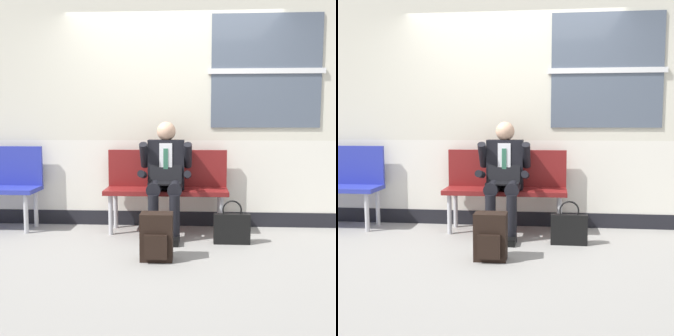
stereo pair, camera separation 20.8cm
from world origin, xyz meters
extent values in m
plane|color=gray|center=(0.00, 0.00, 0.00)|extent=(18.00, 18.00, 0.00)
cube|color=beige|center=(0.00, 0.57, 1.92)|extent=(6.89, 0.12, 1.79)
cube|color=silver|center=(0.00, 0.57, 0.60)|extent=(6.89, 0.12, 0.85)
cube|color=black|center=(0.00, 0.57, 0.09)|extent=(6.89, 0.14, 0.17)
cube|color=#4C5666|center=(1.06, 0.50, 1.82)|extent=(1.24, 0.02, 1.28)
cube|color=silver|center=(1.06, 0.49, 1.82)|extent=(1.32, 0.03, 0.06)
cube|color=maroon|center=(-0.06, 0.22, 0.47)|extent=(1.37, 0.42, 0.05)
cube|color=maroon|center=(-0.06, 0.40, 0.70)|extent=(1.37, 0.04, 0.43)
cylinder|color=#B7B7BC|center=(-0.67, 0.07, 0.22)|extent=(0.05, 0.05, 0.44)
cylinder|color=#B7B7BC|center=(-0.67, 0.37, 0.22)|extent=(0.05, 0.05, 0.44)
cylinder|color=#B7B7BC|center=(0.54, 0.07, 0.22)|extent=(0.05, 0.05, 0.44)
cylinder|color=#B7B7BC|center=(0.54, 0.37, 0.22)|extent=(0.05, 0.05, 0.44)
cube|color=#28339E|center=(-2.10, 0.40, 0.72)|extent=(1.12, 0.04, 0.46)
cylinder|color=#B7B7BC|center=(-1.62, 0.07, 0.22)|extent=(0.05, 0.05, 0.44)
cylinder|color=#B7B7BC|center=(-1.62, 0.37, 0.22)|extent=(0.05, 0.05, 0.44)
cylinder|color=black|center=(-0.17, 0.01, 0.54)|extent=(0.15, 0.40, 0.15)
cylinder|color=black|center=(-0.17, -0.18, 0.25)|extent=(0.11, 0.11, 0.49)
cube|color=black|center=(-0.17, -0.24, 0.04)|extent=(0.10, 0.26, 0.07)
cylinder|color=black|center=(0.05, 0.01, 0.54)|extent=(0.15, 0.40, 0.15)
cylinder|color=black|center=(0.05, -0.18, 0.25)|extent=(0.11, 0.11, 0.49)
cube|color=black|center=(0.05, -0.24, 0.04)|extent=(0.10, 0.26, 0.07)
cube|color=black|center=(-0.06, 0.22, 0.77)|extent=(0.40, 0.18, 0.55)
cube|color=silver|center=(-0.06, 0.12, 0.82)|extent=(0.14, 0.01, 0.39)
cube|color=#2D664C|center=(-0.06, 0.11, 0.79)|extent=(0.05, 0.01, 0.33)
sphere|color=tan|center=(-0.06, 0.22, 1.14)|extent=(0.21, 0.21, 0.21)
cylinder|color=black|center=(-0.30, 0.15, 0.88)|extent=(0.09, 0.25, 0.30)
cylinder|color=black|center=(-0.30, -0.02, 0.68)|extent=(0.08, 0.27, 0.12)
cylinder|color=black|center=(0.18, 0.15, 0.88)|extent=(0.09, 0.25, 0.30)
cylinder|color=black|center=(0.18, -0.02, 0.68)|extent=(0.08, 0.27, 0.12)
cube|color=black|center=(-0.06, -0.02, 0.59)|extent=(0.35, 0.22, 0.02)
cube|color=black|center=(-0.06, 0.11, 0.70)|extent=(0.35, 0.08, 0.21)
cube|color=black|center=(-0.09, -0.76, 0.22)|extent=(0.29, 0.18, 0.43)
cube|color=black|center=(-0.09, -0.87, 0.15)|extent=(0.20, 0.04, 0.22)
cube|color=black|center=(0.63, -0.21, 0.15)|extent=(0.37, 0.08, 0.31)
torus|color=black|center=(0.63, -0.21, 0.35)|extent=(0.20, 0.02, 0.20)
camera|label=1|loc=(0.23, -4.39, 1.23)|focal=44.55mm
camera|label=2|loc=(0.43, -4.37, 1.23)|focal=44.55mm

